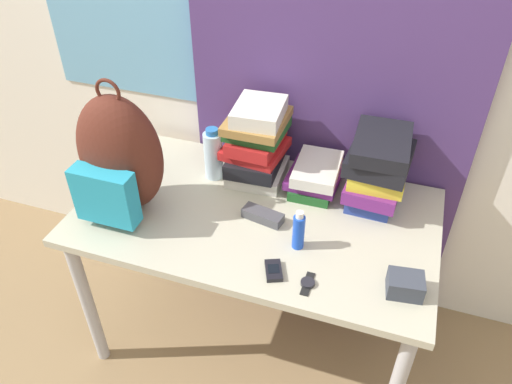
{
  "coord_description": "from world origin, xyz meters",
  "views": [
    {
      "loc": [
        0.45,
        -0.94,
        1.92
      ],
      "look_at": [
        0.0,
        0.37,
        0.83
      ],
      "focal_mm": 35.0,
      "sensor_mm": 36.0,
      "label": 1
    }
  ],
  "objects_px": {
    "water_bottle": "(213,154)",
    "cell_phone": "(274,270)",
    "book_stack_center": "(315,176)",
    "book_stack_left": "(257,143)",
    "sunglasses_case": "(263,216)",
    "book_stack_right": "(378,169)",
    "wristwatch": "(308,283)",
    "sports_bottle": "(236,154)",
    "camera_pouch": "(405,285)",
    "backpack": "(119,158)",
    "sunscreen_bottle": "(299,231)"
  },
  "relations": [
    {
      "from": "water_bottle",
      "to": "cell_phone",
      "type": "height_order",
      "value": "water_bottle"
    },
    {
      "from": "cell_phone",
      "to": "book_stack_center",
      "type": "bearing_deg",
      "value": 87.6
    },
    {
      "from": "book_stack_left",
      "to": "sunglasses_case",
      "type": "relative_size",
      "value": 2.05
    },
    {
      "from": "book_stack_right",
      "to": "wristwatch",
      "type": "height_order",
      "value": "book_stack_right"
    },
    {
      "from": "water_bottle",
      "to": "wristwatch",
      "type": "bearing_deg",
      "value": -41.49
    },
    {
      "from": "sports_bottle",
      "to": "camera_pouch",
      "type": "bearing_deg",
      "value": -28.25
    },
    {
      "from": "book_stack_left",
      "to": "sports_bottle",
      "type": "relative_size",
      "value": 1.18
    },
    {
      "from": "water_bottle",
      "to": "backpack",
      "type": "bearing_deg",
      "value": -129.43
    },
    {
      "from": "sunglasses_case",
      "to": "wristwatch",
      "type": "relative_size",
      "value": 1.61
    },
    {
      "from": "backpack",
      "to": "cell_phone",
      "type": "height_order",
      "value": "backpack"
    },
    {
      "from": "sports_bottle",
      "to": "camera_pouch",
      "type": "distance_m",
      "value": 0.78
    },
    {
      "from": "sunscreen_bottle",
      "to": "wristwatch",
      "type": "relative_size",
      "value": 1.55
    },
    {
      "from": "book_stack_left",
      "to": "sunscreen_bottle",
      "type": "relative_size",
      "value": 2.14
    },
    {
      "from": "book_stack_center",
      "to": "backpack",
      "type": "bearing_deg",
      "value": -152.29
    },
    {
      "from": "sunscreen_bottle",
      "to": "water_bottle",
      "type": "bearing_deg",
      "value": 146.06
    },
    {
      "from": "backpack",
      "to": "book_stack_left",
      "type": "distance_m",
      "value": 0.52
    },
    {
      "from": "book_stack_center",
      "to": "camera_pouch",
      "type": "xyz_separation_m",
      "value": [
        0.38,
        -0.42,
        -0.03
      ]
    },
    {
      "from": "book_stack_right",
      "to": "cell_phone",
      "type": "bearing_deg",
      "value": -117.41
    },
    {
      "from": "sports_bottle",
      "to": "book_stack_center",
      "type": "bearing_deg",
      "value": 10.45
    },
    {
      "from": "book_stack_left",
      "to": "book_stack_center",
      "type": "distance_m",
      "value": 0.26
    },
    {
      "from": "sports_bottle",
      "to": "book_stack_left",
      "type": "bearing_deg",
      "value": 43.01
    },
    {
      "from": "book_stack_left",
      "to": "sports_bottle",
      "type": "bearing_deg",
      "value": -136.99
    },
    {
      "from": "book_stack_center",
      "to": "cell_phone",
      "type": "xyz_separation_m",
      "value": [
        -0.02,
        -0.48,
        -0.05
      ]
    },
    {
      "from": "backpack",
      "to": "book_stack_left",
      "type": "height_order",
      "value": "backpack"
    },
    {
      "from": "cell_phone",
      "to": "book_stack_right",
      "type": "bearing_deg",
      "value": 62.59
    },
    {
      "from": "book_stack_center",
      "to": "book_stack_right",
      "type": "bearing_deg",
      "value": -0.55
    },
    {
      "from": "book_stack_right",
      "to": "sports_bottle",
      "type": "distance_m",
      "value": 0.53
    },
    {
      "from": "book_stack_right",
      "to": "sports_bottle",
      "type": "height_order",
      "value": "book_stack_right"
    },
    {
      "from": "sports_bottle",
      "to": "sunscreen_bottle",
      "type": "distance_m",
      "value": 0.43
    },
    {
      "from": "backpack",
      "to": "sunscreen_bottle",
      "type": "height_order",
      "value": "backpack"
    },
    {
      "from": "sunscreen_bottle",
      "to": "cell_phone",
      "type": "relative_size",
      "value": 1.51
    },
    {
      "from": "water_bottle",
      "to": "sports_bottle",
      "type": "relative_size",
      "value": 0.8
    },
    {
      "from": "cell_phone",
      "to": "camera_pouch",
      "type": "xyz_separation_m",
      "value": [
        0.4,
        0.05,
        0.02
      ]
    },
    {
      "from": "camera_pouch",
      "to": "book_stack_left",
      "type": "bearing_deg",
      "value": 145.46
    },
    {
      "from": "book_stack_right",
      "to": "sunscreen_bottle",
      "type": "xyz_separation_m",
      "value": [
        -0.2,
        -0.33,
        -0.08
      ]
    },
    {
      "from": "water_bottle",
      "to": "sunscreen_bottle",
      "type": "xyz_separation_m",
      "value": [
        0.42,
        -0.28,
        -0.03
      ]
    },
    {
      "from": "book_stack_right",
      "to": "sunscreen_bottle",
      "type": "height_order",
      "value": "book_stack_right"
    },
    {
      "from": "sports_bottle",
      "to": "sunscreen_bottle",
      "type": "xyz_separation_m",
      "value": [
        0.32,
        -0.28,
        -0.06
      ]
    },
    {
      "from": "sunscreen_bottle",
      "to": "cell_phone",
      "type": "height_order",
      "value": "sunscreen_bottle"
    },
    {
      "from": "backpack",
      "to": "sports_bottle",
      "type": "xyz_separation_m",
      "value": [
        0.33,
        0.28,
        -0.09
      ]
    },
    {
      "from": "water_bottle",
      "to": "wristwatch",
      "type": "relative_size",
      "value": 2.23
    },
    {
      "from": "backpack",
      "to": "sunscreen_bottle",
      "type": "xyz_separation_m",
      "value": [
        0.65,
        -0.0,
        -0.15
      ]
    },
    {
      "from": "book_stack_left",
      "to": "backpack",
      "type": "bearing_deg",
      "value": -139.51
    },
    {
      "from": "cell_phone",
      "to": "sunglasses_case",
      "type": "bearing_deg",
      "value": 115.87
    },
    {
      "from": "water_bottle",
      "to": "sports_bottle",
      "type": "bearing_deg",
      "value": -3.13
    },
    {
      "from": "book_stack_center",
      "to": "camera_pouch",
      "type": "distance_m",
      "value": 0.57
    },
    {
      "from": "book_stack_center",
      "to": "sunscreen_bottle",
      "type": "relative_size",
      "value": 1.62
    },
    {
      "from": "wristwatch",
      "to": "cell_phone",
      "type": "bearing_deg",
      "value": 173.21
    },
    {
      "from": "sunscreen_bottle",
      "to": "wristwatch",
      "type": "distance_m",
      "value": 0.18
    },
    {
      "from": "book_stack_right",
      "to": "cell_phone",
      "type": "height_order",
      "value": "book_stack_right"
    }
  ]
}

